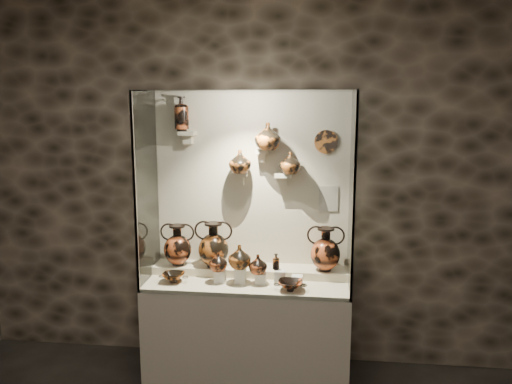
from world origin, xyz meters
The scene contains 35 objects.
wall_back centered at (0.00, 2.50, 1.60)m, with size 5.00×0.02×3.20m, color black.
plinth centered at (0.00, 2.18, 0.40)m, with size 1.70×0.60×0.80m, color beige.
front_tier centered at (0.00, 2.18, 0.82)m, with size 1.68×0.58×0.03m, color beige.
rear_tier centered at (0.00, 2.35, 0.85)m, with size 1.70×0.25×0.10m, color beige.
back_panel centered at (0.00, 2.50, 1.60)m, with size 1.70×0.03×1.60m, color beige.
glass_front centered at (0.00, 1.88, 1.60)m, with size 1.70×0.01×1.60m, color white.
glass_left centered at (-0.85, 2.18, 1.60)m, with size 0.01×0.60×1.60m, color white.
glass_right centered at (0.85, 2.18, 1.60)m, with size 0.01×0.60×1.60m, color white.
glass_top centered at (0.00, 2.18, 2.40)m, with size 1.70×0.60×0.01m, color white.
frame_post_left centered at (-0.84, 1.89, 1.60)m, with size 0.02×0.02×1.60m, color gray.
frame_post_right centered at (0.84, 1.89, 1.60)m, with size 0.02×0.02×1.60m, color gray.
pedestal_a centered at (-0.22, 2.13, 0.88)m, with size 0.09×0.09×0.10m, color silver.
pedestal_b centered at (-0.05, 2.13, 0.90)m, with size 0.09×0.09×0.13m, color silver.
pedestal_c centered at (0.12, 2.13, 0.88)m, with size 0.09×0.09×0.09m, color silver.
pedestal_d centered at (0.28, 2.13, 0.89)m, with size 0.09×0.09×0.12m, color silver.
pedestal_e centered at (0.42, 2.13, 0.87)m, with size 0.09×0.09×0.08m, color silver.
bracket_ul centered at (-0.55, 2.42, 2.05)m, with size 0.14×0.12×0.04m, color beige.
bracket_ca centered at (-0.10, 2.42, 1.70)m, with size 0.14×0.12×0.04m, color beige.
bracket_cb centered at (0.10, 2.42, 1.90)m, with size 0.10×0.12×0.04m, color beige.
bracket_cc centered at (0.28, 2.42, 1.70)m, with size 0.14×0.12×0.04m, color beige.
amphora_left centered at (-0.63, 2.32, 1.08)m, with size 0.29×0.29×0.36m, color #A6461F, non-canonical shape.
amphora_mid centered at (-0.31, 2.31, 1.10)m, with size 0.32×0.32×0.40m, color #9E4F1B, non-canonical shape.
amphora_right centered at (0.65, 2.32, 1.09)m, with size 0.30×0.30×0.38m, color #A6461F, non-canonical shape.
jug_a centered at (-0.23, 2.11, 1.01)m, with size 0.16×0.16×0.16m, color #A6461F.
jug_b centered at (-0.05, 2.11, 1.06)m, with size 0.19×0.19×0.20m, color #9E4F1B.
jug_c centered at (0.10, 2.11, 1.00)m, with size 0.15×0.15×0.16m, color #A6461F.
lekythos_small centered at (0.24, 2.15, 1.03)m, with size 0.07×0.07×0.15m, color #9E4F1B, non-canonical shape.
kylix_left centered at (-0.61, 2.08, 0.88)m, with size 0.24×0.20×0.10m, color #9E4F1B, non-canonical shape.
kylix_right centered at (0.37, 2.00, 0.88)m, with size 0.25×0.21×0.10m, color #A6461F, non-canonical shape.
lekythos_tall centered at (-0.59, 2.40, 2.23)m, with size 0.13×0.13×0.33m, color #A6461F, non-canonical shape.
ovoid_vase_a centered at (-0.09, 2.37, 1.82)m, with size 0.19×0.19×0.20m, color #9E4F1B.
ovoid_vase_b centered at (0.15, 2.36, 2.03)m, with size 0.22×0.22×0.23m, color #9E4F1B.
ovoid_vase_c centered at (0.34, 2.38, 1.81)m, with size 0.18×0.18×0.19m, color #9E4F1B.
wall_plate centered at (0.64, 2.47, 1.98)m, with size 0.20×0.20×0.02m, color #B05D22.
info_placard centered at (0.67, 2.47, 1.49)m, with size 0.17×0.01×0.22m, color beige.
Camera 1 is at (0.54, -1.79, 2.28)m, focal length 35.00 mm.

